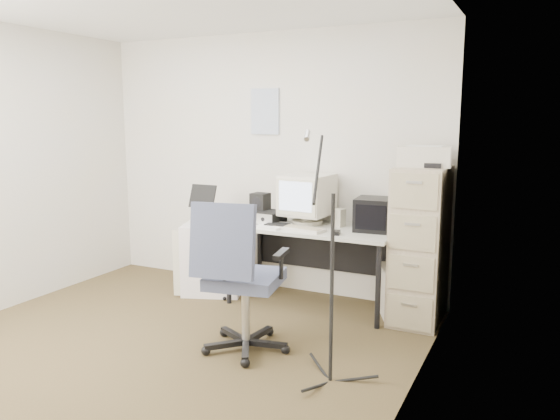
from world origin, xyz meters
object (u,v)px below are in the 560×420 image
at_px(desk, 312,266).
at_px(office_chair, 245,276).
at_px(side_cart, 213,258).
at_px(filing_cabinet, 420,245).

distance_m(desk, office_chair, 1.14).
relative_size(desk, side_cart, 2.20).
relative_size(office_chair, side_cart, 1.65).
relative_size(filing_cabinet, desk, 0.87).
xyz_separation_m(desk, office_chair, (-0.06, -1.12, 0.20)).
bearing_deg(side_cart, office_chair, -67.53).
bearing_deg(filing_cabinet, desk, -178.19).
bearing_deg(desk, office_chair, -92.97).
bearing_deg(desk, side_cart, -174.90).
bearing_deg(office_chair, filing_cabinet, 38.54).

